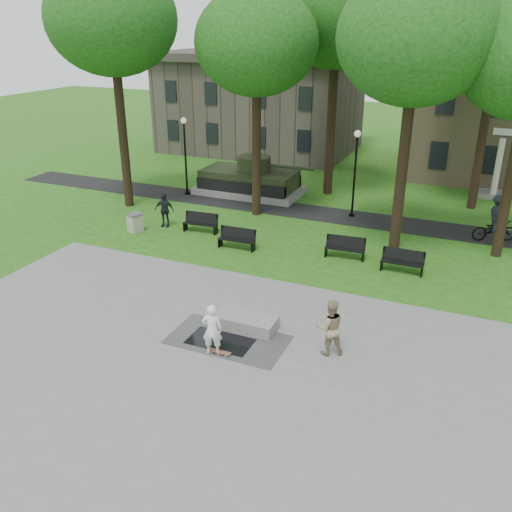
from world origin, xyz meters
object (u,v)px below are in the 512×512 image
at_px(skateboarder, 212,330).
at_px(friend_watching, 330,327).
at_px(cyclist, 496,222).
at_px(concrete_block, 246,322).
at_px(trash_bin, 135,222).
at_px(park_bench_0, 201,222).

height_order(skateboarder, friend_watching, friend_watching).
bearing_deg(cyclist, skateboarder, 126.45).
relative_size(concrete_block, cyclist, 0.95).
height_order(skateboarder, trash_bin, skateboarder).
bearing_deg(friend_watching, concrete_block, -35.69).
height_order(concrete_block, cyclist, cyclist).
bearing_deg(cyclist, concrete_block, 123.90).
bearing_deg(park_bench_0, cyclist, 14.18).
xyz_separation_m(concrete_block, friend_watching, (3.13, -0.38, 0.73)).
bearing_deg(trash_bin, friend_watching, -29.22).
xyz_separation_m(friend_watching, cyclist, (4.61, 12.83, -0.03)).
xyz_separation_m(friend_watching, trash_bin, (-12.32, 6.89, -0.49)).
relative_size(concrete_block, park_bench_0, 1.20).
height_order(concrete_block, park_bench_0, park_bench_0).
xyz_separation_m(concrete_block, skateboarder, (-0.31, -1.88, 0.66)).
height_order(concrete_block, trash_bin, trash_bin).
distance_m(concrete_block, park_bench_0, 9.91).
xyz_separation_m(skateboarder, park_bench_0, (-5.75, 9.72, -0.38)).
xyz_separation_m(cyclist, trash_bin, (-16.93, -5.94, -0.46)).
bearing_deg(concrete_block, skateboarder, -99.37).
relative_size(skateboarder, park_bench_0, 0.97).
bearing_deg(park_bench_0, skateboarder, -63.73).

